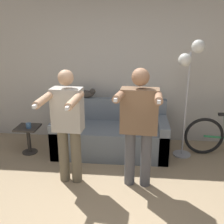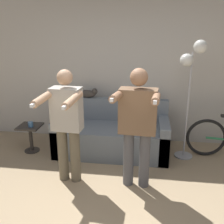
{
  "view_description": "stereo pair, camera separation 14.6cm",
  "coord_description": "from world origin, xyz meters",
  "px_view_note": "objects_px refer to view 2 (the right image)",
  "views": [
    {
      "loc": [
        0.31,
        -2.22,
        2.06
      ],
      "look_at": [
        -0.05,
        1.39,
        0.88
      ],
      "focal_mm": 42.0,
      "sensor_mm": 36.0,
      "label": 1
    },
    {
      "loc": [
        0.45,
        -2.21,
        2.06
      ],
      "look_at": [
        -0.05,
        1.39,
        0.88
      ],
      "focal_mm": 42.0,
      "sensor_mm": 36.0,
      "label": 2
    }
  ],
  "objects_px": {
    "person_left": "(67,121)",
    "cat": "(88,93)",
    "couch": "(112,136)",
    "side_table": "(30,133)",
    "person_right": "(137,121)",
    "floor_lamp": "(192,69)",
    "cup": "(31,124)"
  },
  "relations": [
    {
      "from": "person_right",
      "to": "floor_lamp",
      "type": "relative_size",
      "value": 0.85
    },
    {
      "from": "couch",
      "to": "floor_lamp",
      "type": "xyz_separation_m",
      "value": [
        1.22,
        -0.01,
        1.17
      ]
    },
    {
      "from": "couch",
      "to": "person_right",
      "type": "xyz_separation_m",
      "value": [
        0.46,
        -0.97,
        0.64
      ]
    },
    {
      "from": "couch",
      "to": "cat",
      "type": "bearing_deg",
      "value": 145.93
    },
    {
      "from": "cat",
      "to": "floor_lamp",
      "type": "relative_size",
      "value": 0.23
    },
    {
      "from": "couch",
      "to": "person_right",
      "type": "distance_m",
      "value": 1.25
    },
    {
      "from": "person_left",
      "to": "floor_lamp",
      "type": "height_order",
      "value": "floor_lamp"
    },
    {
      "from": "person_left",
      "to": "cup",
      "type": "bearing_deg",
      "value": 143.27
    },
    {
      "from": "cat",
      "to": "cup",
      "type": "distance_m",
      "value": 1.11
    },
    {
      "from": "cat",
      "to": "floor_lamp",
      "type": "xyz_separation_m",
      "value": [
        1.69,
        -0.33,
        0.52
      ]
    },
    {
      "from": "cat",
      "to": "side_table",
      "type": "relative_size",
      "value": 0.94
    },
    {
      "from": "person_left",
      "to": "cat",
      "type": "bearing_deg",
      "value": 94.13
    },
    {
      "from": "person_right",
      "to": "side_table",
      "type": "xyz_separation_m",
      "value": [
        -1.85,
        0.8,
        -0.6
      ]
    },
    {
      "from": "couch",
      "to": "floor_lamp",
      "type": "distance_m",
      "value": 1.69
    },
    {
      "from": "person_right",
      "to": "side_table",
      "type": "bearing_deg",
      "value": 160.48
    },
    {
      "from": "couch",
      "to": "person_left",
      "type": "bearing_deg",
      "value": -115.63
    },
    {
      "from": "person_left",
      "to": "person_right",
      "type": "height_order",
      "value": "person_right"
    },
    {
      "from": "person_left",
      "to": "cat",
      "type": "distance_m",
      "value": 1.3
    },
    {
      "from": "couch",
      "to": "side_table",
      "type": "xyz_separation_m",
      "value": [
        -1.39,
        -0.18,
        0.04
      ]
    },
    {
      "from": "couch",
      "to": "floor_lamp",
      "type": "bearing_deg",
      "value": -0.6
    },
    {
      "from": "person_right",
      "to": "cup",
      "type": "xyz_separation_m",
      "value": [
        -1.8,
        0.75,
        -0.42
      ]
    },
    {
      "from": "side_table",
      "to": "cat",
      "type": "bearing_deg",
      "value": 28.61
    },
    {
      "from": "floor_lamp",
      "to": "cup",
      "type": "bearing_deg",
      "value": -175.17
    },
    {
      "from": "couch",
      "to": "cat",
      "type": "relative_size",
      "value": 4.23
    },
    {
      "from": "floor_lamp",
      "to": "side_table",
      "type": "xyz_separation_m",
      "value": [
        -2.6,
        -0.16,
        -1.13
      ]
    },
    {
      "from": "couch",
      "to": "side_table",
      "type": "relative_size",
      "value": 3.97
    },
    {
      "from": "person_left",
      "to": "floor_lamp",
      "type": "bearing_deg",
      "value": 33.63
    },
    {
      "from": "person_left",
      "to": "floor_lamp",
      "type": "relative_size",
      "value": 0.83
    },
    {
      "from": "person_left",
      "to": "person_right",
      "type": "distance_m",
      "value": 0.93
    },
    {
      "from": "couch",
      "to": "side_table",
      "type": "bearing_deg",
      "value": -172.75
    },
    {
      "from": "person_right",
      "to": "floor_lamp",
      "type": "distance_m",
      "value": 1.33
    },
    {
      "from": "side_table",
      "to": "cup",
      "type": "height_order",
      "value": "cup"
    }
  ]
}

